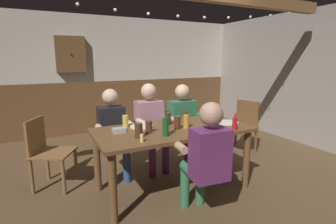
{
  "coord_description": "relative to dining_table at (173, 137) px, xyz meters",
  "views": [
    {
      "loc": [
        -1.36,
        -2.68,
        1.58
      ],
      "look_at": [
        0.0,
        0.05,
        0.95
      ],
      "focal_mm": 27.38,
      "sensor_mm": 36.0,
      "label": 1
    }
  ],
  "objects": [
    {
      "name": "pint_glass_0",
      "position": [
        0.35,
        -0.32,
        0.18
      ],
      "size": [
        0.08,
        0.08,
        0.15
      ],
      "primitive_type": "cylinder",
      "color": "white",
      "rests_on": "dining_table"
    },
    {
      "name": "plate_1",
      "position": [
        0.74,
        -0.09,
        0.11
      ],
      "size": [
        0.28,
        0.28,
        0.01
      ],
      "primitive_type": "cylinder",
      "color": "white",
      "rests_on": "dining_table"
    },
    {
      "name": "wall_dart_cabinet",
      "position": [
        -0.77,
        2.89,
        1.0
      ],
      "size": [
        0.56,
        0.15,
        0.7
      ],
      "color": "brown"
    },
    {
      "name": "pint_glass_2",
      "position": [
        0.03,
        -0.04,
        0.18
      ],
      "size": [
        0.08,
        0.08,
        0.15
      ],
      "primitive_type": "cylinder",
      "color": "#4C2D19",
      "rests_on": "dining_table"
    },
    {
      "name": "bottle_0",
      "position": [
        -0.21,
        -0.24,
        0.22
      ],
      "size": [
        0.07,
        0.07,
        0.28
      ],
      "color": "#195923",
      "rests_on": "dining_table"
    },
    {
      "name": "pint_glass_4",
      "position": [
        0.01,
        0.17,
        0.18
      ],
      "size": [
        0.08,
        0.08,
        0.16
      ],
      "primitive_type": "cylinder",
      "color": "#4C2D19",
      "rests_on": "dining_table"
    },
    {
      "name": "pint_glass_6",
      "position": [
        -0.49,
        -0.17,
        0.18
      ],
      "size": [
        0.08,
        0.08,
        0.15
      ],
      "primitive_type": "cylinder",
      "color": "#4C2D19",
      "rests_on": "dining_table"
    },
    {
      "name": "string_lights",
      "position": [
        0.0,
        0.25,
        1.48
      ],
      "size": [
        4.23,
        0.04,
        0.21
      ],
      "color": "#F9EAB2"
    },
    {
      "name": "chair_empty_near_left",
      "position": [
        -1.36,
        0.73,
        -0.19
      ],
      "size": [
        0.6,
        0.6,
        0.88
      ],
      "rotation": [
        0.0,
        0.0,
        -2.06
      ],
      "color": "brown",
      "rests_on": "ground_plane"
    },
    {
      "name": "back_wall_wainscot",
      "position": [
        0.0,
        3.02,
        -0.12
      ],
      "size": [
        6.0,
        0.12,
        1.1
      ],
      "primitive_type": "cube",
      "color": "brown",
      "rests_on": "ground_plane"
    },
    {
      "name": "person_3",
      "position": [
        0.01,
        -0.67,
        -0.0
      ],
      "size": [
        0.5,
        0.55,
        1.2
      ],
      "rotation": [
        0.0,
        0.0,
        -0.08
      ],
      "color": "#6B2D66",
      "rests_on": "ground_plane"
    },
    {
      "name": "pint_glass_3",
      "position": [
        0.15,
        -0.06,
        0.19
      ],
      "size": [
        0.07,
        0.07,
        0.16
      ],
      "primitive_type": "cylinder",
      "color": "gold",
      "rests_on": "dining_table"
    },
    {
      "name": "pint_glass_7",
      "position": [
        0.38,
        0.37,
        0.16
      ],
      "size": [
        0.06,
        0.06,
        0.11
      ],
      "primitive_type": "cylinder",
      "color": "#4C2D19",
      "rests_on": "dining_table"
    },
    {
      "name": "dining_table",
      "position": [
        0.0,
        0.0,
        0.0
      ],
      "size": [
        1.83,
        0.89,
        0.77
      ],
      "color": "brown",
      "rests_on": "ground_plane"
    },
    {
      "name": "bottle_1",
      "position": [
        0.6,
        -0.38,
        0.18
      ],
      "size": [
        0.06,
        0.06,
        0.2
      ],
      "color": "red",
      "rests_on": "dining_table"
    },
    {
      "name": "pint_glass_1",
      "position": [
        0.71,
        0.13,
        0.18
      ],
      "size": [
        0.08,
        0.08,
        0.16
      ],
      "primitive_type": "cylinder",
      "color": "#4C2D19",
      "rests_on": "dining_table"
    },
    {
      "name": "table_candle",
      "position": [
        -0.51,
        -0.31,
        0.15
      ],
      "size": [
        0.04,
        0.04,
        0.08
      ],
      "primitive_type": "cylinder",
      "color": "#F9E08C",
      "rests_on": "dining_table"
    },
    {
      "name": "ground_plane",
      "position": [
        0.0,
        0.09,
        -0.67
      ],
      "size": [
        7.2,
        7.2,
        0.0
      ],
      "primitive_type": "plane",
      "color": "brown"
    },
    {
      "name": "person_0",
      "position": [
        -0.55,
        0.67,
        -0.01
      ],
      "size": [
        0.49,
        0.51,
        1.19
      ],
      "rotation": [
        0.0,
        0.0,
        3.15
      ],
      "color": "black",
      "rests_on": "ground_plane"
    },
    {
      "name": "person_2",
      "position": [
        0.55,
        0.67,
        0.0
      ],
      "size": [
        0.57,
        0.51,
        1.21
      ],
      "rotation": [
        0.0,
        0.0,
        3.19
      ],
      "color": "#33724C",
      "rests_on": "ground_plane"
    },
    {
      "name": "side_wall_concrete",
      "position": [
        3.06,
        0.09,
        0.56
      ],
      "size": [
        0.12,
        5.75,
        2.45
      ],
      "primitive_type": "cube",
      "color": "gray",
      "rests_on": "ground_plane"
    },
    {
      "name": "pint_glass_8",
      "position": [
        -0.49,
        0.29,
        0.18
      ],
      "size": [
        0.07,
        0.07,
        0.15
      ],
      "primitive_type": "cylinder",
      "color": "#E5C64C",
      "rests_on": "dining_table"
    },
    {
      "name": "pint_glass_5",
      "position": [
        -0.32,
        -0.04,
        0.17
      ],
      "size": [
        0.08,
        0.08,
        0.13
      ],
      "primitive_type": "cylinder",
      "color": "#4C2D19",
      "rests_on": "dining_table"
    },
    {
      "name": "condiment_caddy",
      "position": [
        -0.62,
        0.11,
        0.13
      ],
      "size": [
        0.14,
        0.1,
        0.05
      ],
      "primitive_type": "cube",
      "color": "#B2B7BC",
      "rests_on": "dining_table"
    },
    {
      "name": "person_1",
      "position": [
        0.0,
        0.68,
        0.02
      ],
      "size": [
        0.52,
        0.54,
        1.24
      ],
      "rotation": [
        0.0,
        0.0,
        3.18
      ],
      "color": "#B78493",
      "rests_on": "ground_plane"
    },
    {
      "name": "plate_0",
      "position": [
        -0.32,
        0.22,
        0.11
      ],
      "size": [
        0.27,
        0.27,
        0.01
      ],
      "primitive_type": "cylinder",
      "color": "white",
      "rests_on": "dining_table"
    },
    {
      "name": "chair_empty_near_right",
      "position": [
        1.66,
        0.6,
        -0.19
      ],
      "size": [
        0.56,
        0.56,
        0.88
      ],
      "rotation": [
        0.0,
        0.0,
        -4.37
      ],
      "color": "brown",
      "rests_on": "ground_plane"
    },
    {
      "name": "back_wall_upper",
      "position": [
        0.0,
        3.02,
        1.11
      ],
      "size": [
        6.0,
        0.12,
        1.35
      ],
      "primitive_type": "cube",
      "color": "beige"
    }
  ]
}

